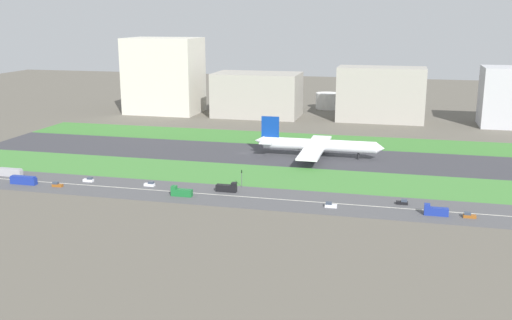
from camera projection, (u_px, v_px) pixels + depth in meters
name	position (u px, v px, depth m)	size (l,w,h in m)	color
ground_plane	(244.00, 153.00, 305.29)	(800.00, 800.00, 0.00)	#5B564C
runway	(244.00, 153.00, 305.28)	(280.00, 46.00, 0.10)	#38383D
grass_median_north	(262.00, 138.00, 343.94)	(280.00, 36.00, 0.10)	#3D7A33
grass_median_south	(220.00, 173.00, 266.62)	(280.00, 36.00, 0.10)	#427F38
highway	(196.00, 193.00, 236.44)	(280.00, 28.00, 0.10)	#4C4C4F
highway_centerline	(196.00, 193.00, 236.43)	(266.00, 0.50, 0.01)	silver
airliner	(316.00, 145.00, 295.12)	(65.00, 56.00, 19.70)	white
bus_0	(10.00, 172.00, 261.33)	(11.60, 2.50, 3.50)	#99999E
car_6	(150.00, 184.00, 246.09)	(4.40, 1.80, 2.00)	silver
car_0	(330.00, 205.00, 218.92)	(4.40, 1.80, 2.00)	silver
truck_2	(227.00, 188.00, 238.13)	(8.40, 2.50, 4.00)	black
car_4	(403.00, 202.00, 222.32)	(4.40, 1.80, 2.00)	black
car_1	(89.00, 180.00, 252.63)	(4.40, 1.80, 2.00)	silver
car_3	(57.00, 185.00, 245.28)	(4.40, 1.80, 2.00)	brown
car_2	(469.00, 215.00, 207.60)	(4.40, 1.80, 2.00)	brown
bus_1	(24.00, 180.00, 248.72)	(11.60, 2.50, 3.50)	navy
truck_1	(181.00, 192.00, 232.38)	(8.40, 2.50, 4.00)	#19662D
truck_0	(435.00, 211.00, 210.07)	(8.40, 2.50, 4.00)	navy
traffic_light	(242.00, 177.00, 244.12)	(0.36, 0.50, 7.20)	#4C4C51
terminal_building	(164.00, 76.00, 427.29)	(51.16, 37.14, 53.72)	beige
hangar_building	(257.00, 95.00, 413.95)	(59.35, 34.92, 30.38)	#9E998E
office_tower	(381.00, 94.00, 393.57)	(57.20, 25.23, 36.16)	#9E998E
fuel_tank_west	(327.00, 101.00, 448.41)	(17.19, 17.19, 12.17)	silver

